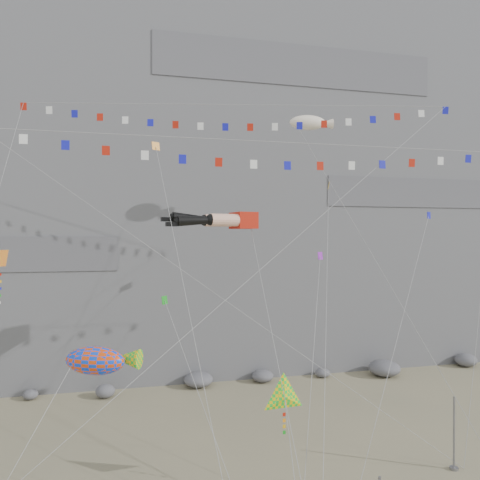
% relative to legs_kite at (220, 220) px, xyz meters
% --- Properties ---
extents(cliff, '(80.00, 28.00, 50.00)m').
position_rel_legs_kite_xyz_m(cliff, '(-0.01, 24.91, 10.40)').
color(cliff, slate).
rests_on(cliff, ground).
extents(talus_boulders, '(60.00, 3.00, 1.20)m').
position_rel_legs_kite_xyz_m(talus_boulders, '(-0.01, 9.91, -14.00)').
color(talus_boulders, slate).
rests_on(talus_boulders, ground).
extents(anchor_pole_right, '(0.12, 0.12, 4.24)m').
position_rel_legs_kite_xyz_m(anchor_pole_right, '(12.15, -8.37, -12.48)').
color(anchor_pole_right, slate).
rests_on(anchor_pole_right, ground).
extents(legs_kite, '(6.67, 16.91, 21.47)m').
position_rel_legs_kite_xyz_m(legs_kite, '(0.00, 0.00, 0.00)').
color(legs_kite, '#B71B0B').
rests_on(legs_kite, ground).
extents(flag_banner_upper, '(32.44, 17.74, 32.19)m').
position_rel_legs_kite_xyz_m(flag_banner_upper, '(1.82, 2.41, 8.72)').
color(flag_banner_upper, '#B71B0B').
rests_on(flag_banner_upper, ground).
extents(flag_banner_lower, '(33.49, 5.42, 22.52)m').
position_rel_legs_kite_xyz_m(flag_banner_lower, '(2.64, -3.32, 4.88)').
color(flag_banner_lower, '#B71B0B').
rests_on(flag_banner_lower, ground).
extents(fish_windsock, '(7.38, 6.23, 10.16)m').
position_rel_legs_kite_xyz_m(fish_windsock, '(-7.78, -7.48, -7.27)').
color(fish_windsock, '#E2400B').
rests_on(fish_windsock, ground).
extents(delta_kite, '(2.52, 6.30, 7.89)m').
position_rel_legs_kite_xyz_m(delta_kite, '(1.71, -8.64, -9.45)').
color(delta_kite, yellow).
rests_on(delta_kite, ground).
extents(blimp_windsock, '(8.28, 14.47, 27.05)m').
position_rel_legs_kite_xyz_m(blimp_windsock, '(7.92, 3.59, 7.98)').
color(blimp_windsock, '#FDECD0').
rests_on(blimp_windsock, ground).
extents(small_kite_a, '(3.33, 12.81, 23.04)m').
position_rel_legs_kite_xyz_m(small_kite_a, '(-4.32, -0.59, 4.50)').
color(small_kite_a, orange).
rests_on(small_kite_a, ground).
extents(small_kite_b, '(6.28, 11.50, 17.19)m').
position_rel_legs_kite_xyz_m(small_kite_b, '(6.67, -1.75, -2.64)').
color(small_kite_b, purple).
rests_on(small_kite_b, ground).
extents(small_kite_c, '(3.80, 9.66, 13.64)m').
position_rel_legs_kite_xyz_m(small_kite_c, '(-4.04, -4.21, -5.01)').
color(small_kite_c, '#17971D').
rests_on(small_kite_c, ground).
extents(small_kite_d, '(7.84, 15.88, 24.23)m').
position_rel_legs_kite_xyz_m(small_kite_d, '(8.90, 1.80, 2.51)').
color(small_kite_d, gold).
rests_on(small_kite_d, ground).
extents(small_kite_e, '(10.30, 8.31, 19.37)m').
position_rel_legs_kite_xyz_m(small_kite_e, '(13.04, -4.58, -0.12)').
color(small_kite_e, '#1416B4').
rests_on(small_kite_e, ground).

